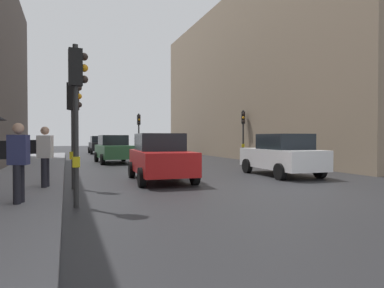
# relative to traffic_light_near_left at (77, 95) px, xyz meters

# --- Properties ---
(ground_plane) EXTENTS (120.00, 120.00, 0.00)m
(ground_plane) POSITION_rel_traffic_light_near_left_xyz_m (5.65, 0.30, -2.57)
(ground_plane) COLOR #28282B
(sidewalk_kerb) EXTENTS (2.70, 40.00, 0.16)m
(sidewalk_kerb) POSITION_rel_traffic_light_near_left_xyz_m (-1.67, 6.30, -2.49)
(sidewalk_kerb) COLOR gray
(sidewalk_kerb) RESTS_ON ground
(building_facade_right) EXTENTS (12.00, 28.76, 12.75)m
(building_facade_right) POSITION_rel_traffic_light_near_left_xyz_m (17.63, 16.40, 3.80)
(building_facade_right) COLOR gray
(building_facade_right) RESTS_ON ground
(traffic_light_near_left) EXTENTS (0.44, 0.26, 3.73)m
(traffic_light_near_left) POSITION_rel_traffic_light_near_left_xyz_m (0.00, 0.00, 0.00)
(traffic_light_near_left) COLOR #2D2D2D
(traffic_light_near_left) RESTS_ON ground
(traffic_light_near_right) EXTENTS (0.45, 0.34, 3.41)m
(traffic_light_near_right) POSITION_rel_traffic_light_near_left_xyz_m (-0.00, 2.94, -0.22)
(traffic_light_near_right) COLOR #2D2D2D
(traffic_light_near_right) RESTS_ON ground
(traffic_light_far_median) EXTENTS (0.24, 0.43, 3.62)m
(traffic_light_far_median) POSITION_rel_traffic_light_near_left_xyz_m (5.48, 19.80, -0.07)
(traffic_light_far_median) COLOR #2D2D2D
(traffic_light_far_median) RESTS_ON ground
(traffic_light_mid_street) EXTENTS (0.34, 0.45, 3.51)m
(traffic_light_mid_street) POSITION_rel_traffic_light_near_left_xyz_m (11.32, 12.53, -0.15)
(traffic_light_mid_street) COLOR #2D2D2D
(traffic_light_mid_street) RESTS_ON ground
(car_silver_hatchback) EXTENTS (2.08, 4.23, 1.76)m
(car_silver_hatchback) POSITION_rel_traffic_light_near_left_xyz_m (8.45, 29.46, -1.69)
(car_silver_hatchback) COLOR #BCBCC1
(car_silver_hatchback) RESTS_ON ground
(car_blue_van) EXTENTS (2.22, 4.30, 1.76)m
(car_blue_van) POSITION_rel_traffic_light_near_left_xyz_m (8.02, 22.47, -1.69)
(car_blue_van) COLOR navy
(car_blue_van) RESTS_ON ground
(car_green_estate) EXTENTS (2.18, 4.28, 1.76)m
(car_green_estate) POSITION_rel_traffic_light_near_left_xyz_m (2.60, 13.67, -1.69)
(car_green_estate) COLOR #2D6038
(car_green_estate) RESTS_ON ground
(car_dark_suv) EXTENTS (2.07, 4.23, 1.76)m
(car_dark_suv) POSITION_rel_traffic_light_near_left_xyz_m (2.91, 26.65, -1.69)
(car_dark_suv) COLOR black
(car_dark_suv) RESTS_ON ground
(car_red_sedan) EXTENTS (2.22, 4.30, 1.76)m
(car_red_sedan) POSITION_rel_traffic_light_near_left_xyz_m (3.04, 3.97, -1.69)
(car_red_sedan) COLOR red
(car_red_sedan) RESTS_ON ground
(car_white_compact) EXTENTS (2.19, 4.29, 1.76)m
(car_white_compact) POSITION_rel_traffic_light_near_left_xyz_m (8.29, 3.80, -1.69)
(car_white_compact) COLOR silver
(car_white_compact) RESTS_ON ground
(pedestrian_with_black_backpack) EXTENTS (0.65, 0.44, 1.77)m
(pedestrian_with_black_backpack) POSITION_rel_traffic_light_near_left_xyz_m (-0.85, 2.58, -1.41)
(pedestrian_with_black_backpack) COLOR black
(pedestrian_with_black_backpack) RESTS_ON sidewalk_kerb
(pedestrian_with_grey_backpack) EXTENTS (0.65, 0.42, 1.77)m
(pedestrian_with_grey_backpack) POSITION_rel_traffic_light_near_left_xyz_m (-1.26, 0.14, -1.41)
(pedestrian_with_grey_backpack) COLOR black
(pedestrian_with_grey_backpack) RESTS_ON sidewalk_kerb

